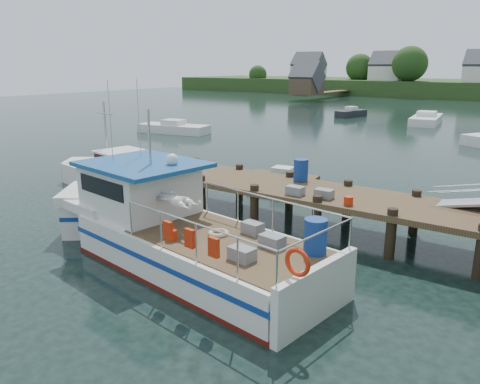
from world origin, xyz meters
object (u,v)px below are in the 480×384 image
Objects in this scene: moored_a at (174,128)px; moored_rowboat at (283,180)px; moored_d at (426,119)px; dock at (477,189)px; lobster_boat at (169,229)px; work_boat at (113,176)px; moored_e at (351,113)px.

moored_rowboat is at bearing -22.64° from moored_a.
dock is at bearing -51.38° from moored_d.
lobster_boat is at bearing -63.83° from moored_d.
moored_rowboat is (-9.11, 4.40, -1.88)m from dock.
lobster_boat reaches higher than moored_rowboat.
work_boat reaches higher than moored_d.
lobster_boat is 2.49× the size of moored_e.
dock reaches higher than work_boat.
moored_a is at bearing 169.85° from moored_rowboat.
work_boat is (-8.03, 4.62, -0.32)m from lobster_boat.
dock is 3.70× the size of moored_e.
work_boat reaches higher than moored_rowboat.
dock is 36.38m from moored_d.
moored_d reaches higher than moored_a.
dock is 4.72× the size of moored_rowboat.
lobster_boat is 1.70× the size of moored_a.
moored_d is 1.69× the size of moored_e.
moored_a is at bearing -107.08° from moored_d.
moored_e is (-11.27, 41.96, -0.54)m from lobster_boat.
dock is 9.26m from lobster_boat.
lobster_boat is 3.18× the size of moored_rowboat.
dock is at bearing 11.94° from work_boat.
work_boat is at bearing -120.13° from moored_rowboat.
work_boat is 2.25× the size of moored_rowboat.
work_boat reaches higher than moored_a.
dock is at bearing -20.57° from moored_a.
moored_d is at bearing 101.57° from lobster_boat.
dock is 41.28m from moored_e.
moored_e is at bearing 104.59° from work_boat.
lobster_boat reaches higher than moored_e.
lobster_boat is at bearing -70.84° from moored_e.
moored_d is (16.36, 19.72, 0.03)m from moored_a.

